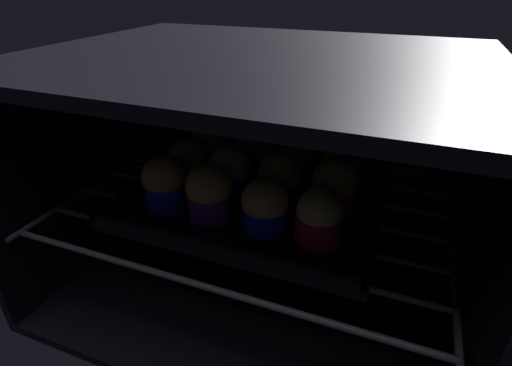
% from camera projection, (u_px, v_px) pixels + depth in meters
% --- Properties ---
extents(oven_cavity, '(0.59, 0.47, 0.37)m').
position_uv_depth(oven_cavity, '(268.00, 171.00, 0.61)').
color(oven_cavity, black).
rests_on(oven_cavity, ground).
extents(oven_rack, '(0.55, 0.42, 0.01)m').
position_uv_depth(oven_rack, '(258.00, 202.00, 0.60)').
color(oven_rack, '#42424C').
rests_on(oven_rack, oven_cavity).
extents(baking_tray, '(0.36, 0.29, 0.02)m').
position_uv_depth(baking_tray, '(256.00, 199.00, 0.58)').
color(baking_tray, black).
rests_on(baking_tray, oven_rack).
extents(muffin_row0_col0, '(0.06, 0.06, 0.08)m').
position_uv_depth(muffin_row0_col0, '(164.00, 182.00, 0.54)').
color(muffin_row0_col0, '#1928B7').
rests_on(muffin_row0_col0, baking_tray).
extents(muffin_row0_col1, '(0.06, 0.06, 0.08)m').
position_uv_depth(muffin_row0_col1, '(209.00, 192.00, 0.52)').
color(muffin_row0_col1, '#7A238C').
rests_on(muffin_row0_col1, baking_tray).
extents(muffin_row0_col2, '(0.06, 0.06, 0.07)m').
position_uv_depth(muffin_row0_col2, '(265.00, 206.00, 0.49)').
color(muffin_row0_col2, '#1928B7').
rests_on(muffin_row0_col2, baking_tray).
extents(muffin_row0_col3, '(0.06, 0.06, 0.08)m').
position_uv_depth(muffin_row0_col3, '(319.00, 216.00, 0.47)').
color(muffin_row0_col3, red).
rests_on(muffin_row0_col3, baking_tray).
extents(muffin_row1_col0, '(0.06, 0.06, 0.07)m').
position_uv_depth(muffin_row1_col0, '(189.00, 162.00, 0.60)').
color(muffin_row1_col0, '#1928B7').
rests_on(muffin_row1_col0, baking_tray).
extents(muffin_row1_col1, '(0.06, 0.06, 0.08)m').
position_uv_depth(muffin_row1_col1, '(230.00, 170.00, 0.58)').
color(muffin_row1_col1, '#1928B7').
rests_on(muffin_row1_col1, baking_tray).
extents(muffin_row1_col2, '(0.06, 0.06, 0.08)m').
position_uv_depth(muffin_row1_col2, '(280.00, 178.00, 0.55)').
color(muffin_row1_col2, '#1928B7').
rests_on(muffin_row1_col2, baking_tray).
extents(muffin_row1_col3, '(0.06, 0.06, 0.08)m').
position_uv_depth(muffin_row1_col3, '(334.00, 187.00, 0.53)').
color(muffin_row1_col3, red).
rests_on(muffin_row1_col3, baking_tray).
extents(muffin_row2_col0, '(0.06, 0.06, 0.08)m').
position_uv_depth(muffin_row2_col0, '(211.00, 143.00, 0.66)').
color(muffin_row2_col0, '#7A238C').
rests_on(muffin_row2_col0, baking_tray).
extents(muffin_row2_col1, '(0.06, 0.06, 0.07)m').
position_uv_depth(muffin_row2_col1, '(252.00, 152.00, 0.64)').
color(muffin_row2_col1, '#1928B7').
rests_on(muffin_row2_col1, baking_tray).
extents(muffin_row2_col2, '(0.06, 0.06, 0.08)m').
position_uv_depth(muffin_row2_col2, '(297.00, 157.00, 0.62)').
color(muffin_row2_col2, red).
rests_on(muffin_row2_col2, baking_tray).
extents(muffin_row2_col3, '(0.06, 0.06, 0.07)m').
position_uv_depth(muffin_row2_col3, '(339.00, 168.00, 0.59)').
color(muffin_row2_col3, '#0C8C84').
rests_on(muffin_row2_col3, baking_tray).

